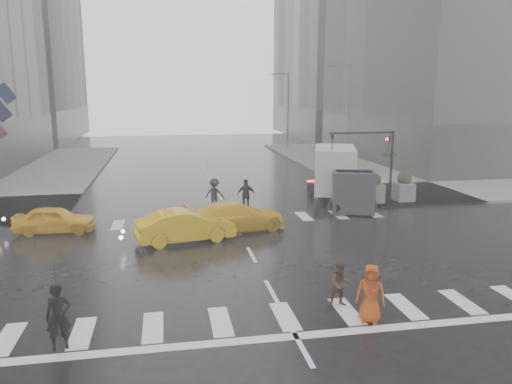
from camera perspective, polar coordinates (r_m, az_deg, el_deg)
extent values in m
plane|color=black|center=(21.33, -0.50, -7.18)|extent=(120.00, 120.00, 0.00)
cube|color=slate|center=(44.41, 20.90, 1.97)|extent=(35.00, 35.00, 0.15)
cube|color=#2B2926|center=(57.24, 24.33, 5.83)|extent=(26.05, 26.05, 4.40)
cube|color=#A79E91|center=(83.32, 13.36, 18.89)|extent=(26.00, 26.00, 36.00)
cube|color=#2B2926|center=(82.69, 12.86, 7.98)|extent=(26.05, 26.05, 4.40)
cylinder|color=black|center=(31.33, 15.20, 2.67)|extent=(0.16, 0.16, 4.50)
cylinder|color=black|center=(30.27, 11.97, 6.63)|extent=(4.00, 0.12, 0.12)
imported|color=black|center=(31.04, 14.92, 5.31)|extent=(0.16, 0.20, 1.00)
imported|color=black|center=(29.68, 8.70, 5.69)|extent=(0.16, 0.20, 1.00)
sphere|color=#FF190C|center=(30.97, 14.78, 5.86)|extent=(0.20, 0.20, 0.20)
cube|color=#0E622A|center=(31.49, 15.04, 4.11)|extent=(0.90, 0.03, 0.22)
cylinder|color=#59595B|center=(40.65, 10.57, 8.00)|extent=(0.20, 0.20, 9.00)
cylinder|color=#59595B|center=(40.32, 9.56, 14.13)|extent=(1.80, 0.12, 0.12)
cube|color=#59595B|center=(40.02, 8.31, 14.04)|extent=(0.50, 0.22, 0.15)
cylinder|color=#59595B|center=(59.74, 3.66, 9.22)|extent=(0.20, 0.20, 9.00)
cylinder|color=#59595B|center=(59.51, 2.85, 13.36)|extent=(1.80, 0.12, 0.12)
cube|color=#59595B|center=(59.31, 1.98, 13.28)|extent=(0.50, 0.22, 0.15)
cube|color=slate|center=(30.62, 9.81, -0.24)|extent=(1.10, 1.10, 1.10)
sphere|color=black|center=(30.47, 9.86, 1.24)|extent=(0.90, 0.90, 0.90)
cube|color=slate|center=(31.36, 13.25, -0.10)|extent=(1.10, 1.10, 1.10)
sphere|color=black|center=(31.21, 13.31, 1.34)|extent=(0.90, 0.90, 0.90)
cube|color=slate|center=(32.20, 16.51, 0.03)|extent=(1.10, 1.10, 1.10)
sphere|color=black|center=(32.06, 16.59, 1.43)|extent=(0.90, 0.90, 0.90)
cube|color=black|center=(40.07, -27.13, 8.27)|extent=(1.54, 0.02, 1.66)
cube|color=black|center=(41.49, -26.70, 10.04)|extent=(1.54, 0.02, 1.66)
imported|color=black|center=(14.68, -21.63, -13.12)|extent=(0.75, 0.59, 1.83)
imported|color=black|center=(14.28, -21.95, -9.17)|extent=(1.18, 1.19, 0.88)
imported|color=#472A19|center=(16.49, 9.64, -10.32)|extent=(0.78, 0.63, 1.49)
imported|color=#C0420D|center=(15.54, 12.95, -11.24)|extent=(1.04, 0.91, 1.80)
cube|color=maroon|center=(15.30, 13.27, -10.62)|extent=(0.32, 0.27, 0.40)
imported|color=black|center=(28.81, -1.14, -0.33)|extent=(1.10, 0.68, 1.86)
imported|color=black|center=(29.28, -4.76, -0.21)|extent=(1.34, 1.05, 1.83)
imported|color=yellow|center=(26.32, -22.02, -2.94)|extent=(3.90, 1.70, 1.31)
imported|color=yellow|center=(23.19, -8.10, -3.85)|extent=(4.73, 2.47, 1.48)
imported|color=yellow|center=(24.75, -2.26, -2.81)|extent=(4.72, 2.90, 1.44)
cube|color=silver|center=(31.51, 8.99, 2.62)|extent=(2.40, 4.61, 2.70)
cube|color=#28282D|center=(28.69, 11.05, 0.06)|extent=(2.30, 1.80, 2.30)
cube|color=black|center=(28.56, 11.10, 1.44)|extent=(2.00, 0.90, 0.90)
cylinder|color=black|center=(28.31, 9.15, -1.69)|extent=(0.28, 0.90, 0.90)
cylinder|color=black|center=(29.07, 13.06, -1.49)|extent=(0.28, 0.90, 0.90)
cylinder|color=black|center=(30.34, 7.77, -0.76)|extent=(0.28, 0.90, 0.90)
cylinder|color=black|center=(31.05, 11.46, -0.60)|extent=(0.28, 0.90, 0.90)
cylinder|color=black|center=(32.96, 6.26, 0.25)|extent=(0.28, 0.90, 0.90)
cylinder|color=black|center=(33.62, 9.70, 0.38)|extent=(0.28, 0.90, 0.90)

